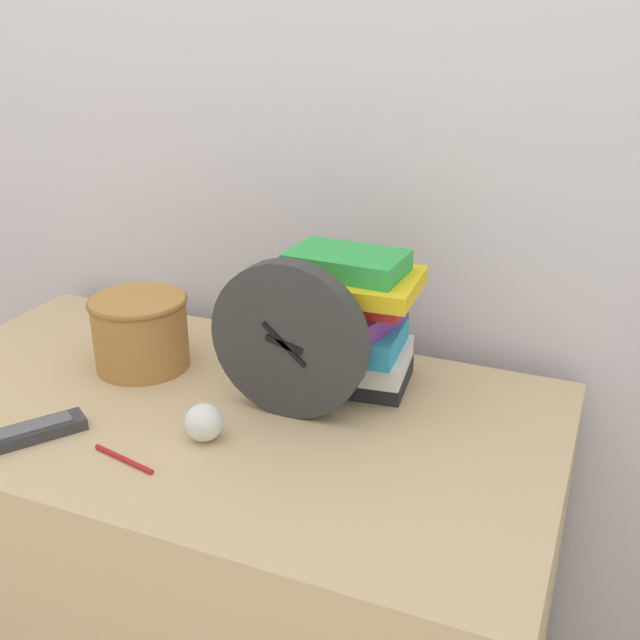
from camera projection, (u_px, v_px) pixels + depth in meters
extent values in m
cube|color=silver|center=(302.00, 114.00, 1.47)|extent=(6.00, 0.04, 2.40)
cube|color=tan|center=(221.00, 576.00, 1.45)|extent=(1.20, 0.67, 0.76)
cylinder|color=#333333|center=(289.00, 340.00, 1.22)|extent=(0.27, 0.04, 0.27)
cylinder|color=white|center=(286.00, 342.00, 1.21)|extent=(0.24, 0.01, 0.24)
cube|color=black|center=(284.00, 344.00, 1.21)|extent=(0.07, 0.01, 0.03)
cube|color=black|center=(284.00, 344.00, 1.21)|extent=(0.08, 0.01, 0.07)
cylinder|color=black|center=(284.00, 344.00, 1.21)|extent=(0.01, 0.00, 0.01)
cube|color=#232328|center=(357.00, 374.00, 1.37)|extent=(0.20, 0.16, 0.03)
cube|color=white|center=(346.00, 355.00, 1.35)|extent=(0.24, 0.18, 0.04)
cube|color=#2D9ED1|center=(342.00, 335.00, 1.33)|extent=(0.22, 0.17, 0.04)
cube|color=#7A3899|center=(342.00, 314.00, 1.32)|extent=(0.21, 0.20, 0.04)
cube|color=red|center=(345.00, 296.00, 1.31)|extent=(0.22, 0.15, 0.03)
cube|color=yellow|center=(353.00, 282.00, 1.29)|extent=(0.24, 0.19, 0.03)
cube|color=green|center=(347.00, 262.00, 1.28)|extent=(0.20, 0.13, 0.04)
cylinder|color=#B27A3D|center=(141.00, 332.00, 1.41)|extent=(0.18, 0.18, 0.14)
torus|color=olive|center=(137.00, 301.00, 1.39)|extent=(0.19, 0.19, 0.01)
cube|color=#333338|center=(32.00, 433.00, 1.20)|extent=(0.13, 0.17, 0.02)
cube|color=#59595E|center=(31.00, 426.00, 1.19)|extent=(0.10, 0.12, 0.00)
sphere|color=white|center=(204.00, 422.00, 1.19)|extent=(0.06, 0.06, 0.06)
cylinder|color=#B21E1E|center=(124.00, 459.00, 1.14)|extent=(0.12, 0.03, 0.01)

